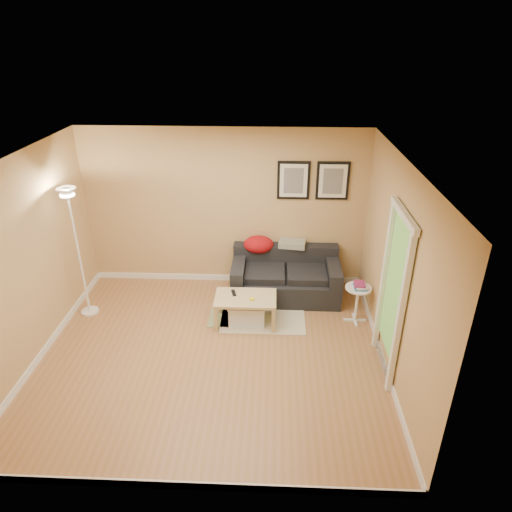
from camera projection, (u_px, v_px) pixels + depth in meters
The scene contains 25 objects.
floor at pixel (212, 354), 6.07m from camera, with size 4.50×4.50×0.00m, color #A16C45.
ceiling at pixel (202, 162), 4.90m from camera, with size 4.50×4.50×0.00m, color white.
wall_back at pixel (225, 209), 7.27m from camera, with size 4.50×4.50×0.00m, color tan.
wall_front at pixel (174, 384), 3.70m from camera, with size 4.50×4.50×0.00m, color tan.
wall_left at pixel (25, 265), 5.57m from camera, with size 4.00×4.00×0.00m, color tan.
wall_right at pixel (396, 272), 5.40m from camera, with size 4.00×4.00×0.00m, color tan.
baseboard_back at pixel (227, 278), 7.82m from camera, with size 4.50×0.02×0.10m, color white.
baseboard_front at pixel (185, 485), 4.27m from camera, with size 4.50×0.02×0.10m, color white.
baseboard_left at pixel (47, 346), 6.13m from camera, with size 0.02×4.00×0.10m, color white.
baseboard_right at pixel (382, 355), 5.96m from camera, with size 0.02×4.00×0.10m, color white.
sofa at pixel (286, 275), 7.23m from camera, with size 1.70×0.90×0.75m, color black, non-canonical shape.
red_throw at pixel (259, 244), 7.33m from camera, with size 0.48×0.36×0.28m, color #A40F17, non-canonical shape.
plaid_throw at pixel (292, 244), 7.33m from camera, with size 0.42×0.26×0.10m, color #C6BD74, non-canonical shape.
framed_print_left at pixel (293, 180), 6.98m from camera, with size 0.50×0.04×0.60m, color black, non-canonical shape.
framed_print_right at pixel (333, 181), 6.96m from camera, with size 0.50×0.04×0.60m, color black, non-canonical shape.
area_rug at pixel (263, 317), 6.82m from camera, with size 1.25×0.85×0.01m, color beige.
green_runner at pixel (233, 318), 6.81m from camera, with size 0.70×0.50×0.01m, color #668C4C.
coffee_table at pixel (246, 310), 6.61m from camera, with size 0.88×0.54×0.44m, color tan, non-canonical shape.
remote_control at pixel (234, 293), 6.60m from camera, with size 0.05×0.16×0.02m, color black.
tape_roll at pixel (252, 299), 6.44m from camera, with size 0.07×0.07×0.03m, color yellow.
storage_bin at pixel (247, 312), 6.65m from camera, with size 0.53×0.39×0.33m, color white, non-canonical shape.
side_table at pixel (357, 304), 6.62m from camera, with size 0.38×0.38×0.58m, color white, non-canonical shape.
book_stack at pixel (360, 285), 6.48m from camera, with size 0.17×0.23×0.07m, color #2F618E, non-canonical shape.
floor_lamp at pixel (79, 257), 6.53m from camera, with size 0.26×0.26×1.99m, color white, non-canonical shape.
doorway at pixel (391, 298), 5.39m from camera, with size 0.12×1.01×2.13m, color white, non-canonical shape.
Camera 1 is at (0.79, -4.80, 3.89)m, focal length 31.87 mm.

